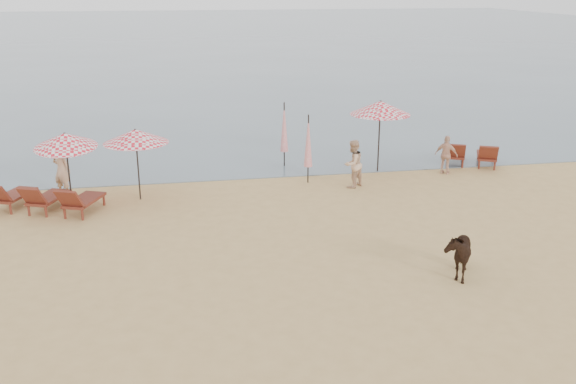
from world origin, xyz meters
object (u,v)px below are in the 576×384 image
Objects in this scene: umbrella_open_left_a at (136,136)px; umbrella_open_left_b at (65,140)px; lounger_cluster_left at (44,197)px; cow at (457,252)px; umbrella_open_right at (380,108)px; umbrella_closed_left at (284,127)px; beachgoer_right_b at (446,155)px; lounger_cluster_right at (471,154)px; umbrella_closed_right at (308,141)px; beachgoer_right_a at (353,164)px; beachgoer_left at (62,170)px.

umbrella_open_left_b is (-2.18, -0.18, 0.00)m from umbrella_open_left_a.
lounger_cluster_left is 12.74m from cow.
lounger_cluster_left is 2.50× the size of cow.
umbrella_open_right reaches higher than umbrella_open_left_a.
umbrella_closed_left reaches higher than umbrella_open_left_a.
umbrella_closed_left reaches higher than lounger_cluster_left.
beachgoer_right_b reaches higher than cow.
cow is at bearing -93.09° from lounger_cluster_right.
umbrella_closed_right is 1.47× the size of beachgoer_right_a.
lounger_cluster_right is 1.38× the size of beachgoer_left.
umbrella_closed_left is 1.74× the size of beachgoer_right_b.
cow is (7.96, -7.34, -1.55)m from umbrella_open_left_a.
umbrella_closed_left reaches higher than cow.
cow is at bearing -43.88° from umbrella_open_left_b.
umbrella_closed_right is at bearing -147.08° from lounger_cluster_right.
lounger_cluster_left is 14.32m from beachgoer_right_b.
cow reaches higher than lounger_cluster_left.
lounger_cluster_right is at bearing -144.42° from beachgoer_left.
lounger_cluster_left is 9.23m from umbrella_closed_left.
beachgoer_left is at bearing 39.78° from beachgoer_right_b.
beachgoer_left is (-10.53, 8.22, 0.29)m from cow.
umbrella_open_left_b reaches higher than umbrella_open_left_a.
lounger_cluster_left is 10.32m from beachgoer_right_a.
beachgoer_right_a reaches higher than beachgoer_right_b.
umbrella_closed_left is at bearing 43.69° from umbrella_open_left_a.
beachgoer_left is (-11.43, -0.85, -1.57)m from umbrella_open_right.
umbrella_open_right is 1.52× the size of beachgoer_left.
beachgoer_right_a is (9.55, 0.23, -1.32)m from umbrella_open_left_b.
beachgoer_left is 1.06× the size of beachgoer_right_a.
umbrella_open_left_b is (0.74, 0.53, 1.69)m from lounger_cluster_left.
umbrella_open_left_a is 7.49m from beachgoer_right_a.
umbrella_open_left_a is 10.94m from cow.
cow is (2.03, -8.17, -0.92)m from umbrella_closed_right.
umbrella_closed_left reaches higher than umbrella_open_left_b.
beachgoer_right_a reaches higher than cow.
beachgoer_right_a is at bearing 52.94° from beachgoer_right_b.
lounger_cluster_right is at bearing -3.51° from umbrella_open_right.
umbrella_open_left_a is 1.64× the size of beachgoer_right_b.
lounger_cluster_right is 15.35m from beachgoer_left.
umbrella_open_left_b is 13.60m from beachgoer_right_b.
umbrella_open_right is at bearing 108.19° from cow.
umbrella_open_left_a is 0.88× the size of umbrella_open_right.
umbrella_open_left_b is at bearing -35.45° from beachgoer_right_a.
beachgoer_right_a is at bearing -7.27° from umbrella_open_left_b.
lounger_cluster_left is 1.47× the size of umbrella_closed_right.
umbrella_closed_left is 6.25m from beachgoer_right_b.
beachgoer_right_a is 1.16× the size of beachgoer_right_b.
umbrella_closed_left is 1.74× the size of cow.
umbrella_open_left_b is 1.47× the size of beachgoer_right_a.
umbrella_open_left_a is 0.95× the size of umbrella_closed_left.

